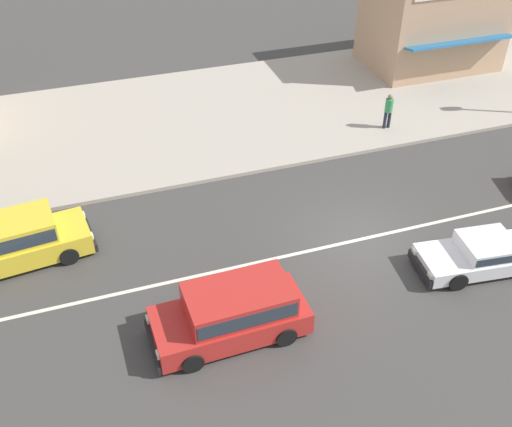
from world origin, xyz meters
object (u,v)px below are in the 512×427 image
at_px(minivan_yellow_4, 14,240).
at_px(pedestrian_near_clock, 389,109).
at_px(minivan_red_1, 234,311).
at_px(shopfront_corner_warung, 434,17).
at_px(sedan_white_0, 485,253).

distance_m(minivan_yellow_4, pedestrian_near_clock, 15.68).
distance_m(minivan_red_1, pedestrian_near_clock, 13.07).
height_order(pedestrian_near_clock, shopfront_corner_warung, shopfront_corner_warung).
relative_size(sedan_white_0, minivan_yellow_4, 0.99).
relative_size(minivan_yellow_4, pedestrian_near_clock, 2.93).
height_order(sedan_white_0, pedestrian_near_clock, pedestrian_near_clock).
bearing_deg(minivan_red_1, shopfront_corner_warung, 44.18).
bearing_deg(sedan_white_0, minivan_yellow_4, 160.36).
bearing_deg(shopfront_corner_warung, pedestrian_near_clock, -133.79).
bearing_deg(shopfront_corner_warung, sedan_white_0, -114.83).
distance_m(sedan_white_0, pedestrian_near_clock, 8.89).
height_order(minivan_red_1, pedestrian_near_clock, pedestrian_near_clock).
xyz_separation_m(minivan_yellow_4, shopfront_corner_warung, (20.51, 9.36, 1.74)).
height_order(minivan_yellow_4, pedestrian_near_clock, pedestrian_near_clock).
bearing_deg(minivan_red_1, minivan_yellow_4, 137.97).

